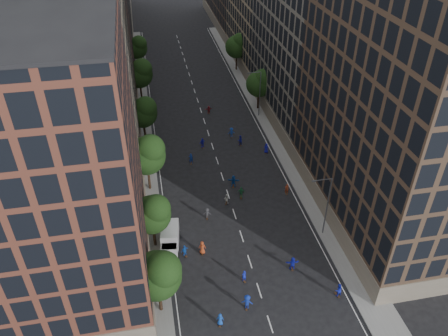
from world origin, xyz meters
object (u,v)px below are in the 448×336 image
Objects in this scene: cargo_van at (170,238)px; skater_0 at (220,320)px; skater_1 at (244,276)px; skater_2 at (338,290)px; streetlamp_near at (326,203)px; streetlamp_far at (259,91)px.

cargo_van is 3.25× the size of skater_0.
skater_1 is at bearing -108.12° from skater_0.
cargo_van reaches higher than skater_1.
skater_2 is at bearing -157.29° from skater_0.
skater_0 is at bearing -144.76° from streetlamp_near.
streetlamp_near is 5.17× the size of skater_2.
cargo_van is at bearing -58.42° from skater_1.
streetlamp_far is at bearing -105.27° from skater_2.
streetlamp_far reaches higher than skater_2.
skater_1 is at bearing -35.08° from skater_2.
streetlamp_near is at bearing -113.53° from skater_2.
cargo_van is at bearing -45.48° from skater_2.
skater_1 reaches higher than skater_0.
skater_1 is (3.80, 5.23, 0.01)m from skater_0.
streetlamp_far is 37.25m from cargo_van.
streetlamp_near reaches higher than skater_0.
skater_0 is (-15.57, -11.00, -4.38)m from streetlamp_near.
streetlamp_far is at bearing -122.27° from skater_1.
streetlamp_far is 5.66× the size of skater_1.
streetlamp_near is 20.08m from cargo_van.
streetlamp_near is 1.00× the size of streetlamp_far.
skater_1 is at bearing -106.90° from streetlamp_far.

